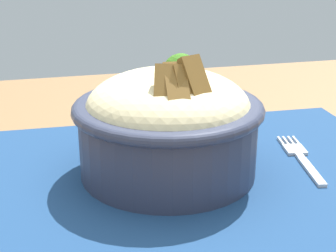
# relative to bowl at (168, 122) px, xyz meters

# --- Properties ---
(table) EXTENTS (1.28, 0.89, 0.75)m
(table) POSITION_rel_bowl_xyz_m (0.02, -0.03, -0.12)
(table) COLOR olive
(table) RESTS_ON ground_plane
(placemat) EXTENTS (0.44, 0.34, 0.00)m
(placemat) POSITION_rel_bowl_xyz_m (0.04, -0.01, -0.06)
(placemat) COLOR navy
(placemat) RESTS_ON table
(bowl) EXTENTS (0.22, 0.22, 0.13)m
(bowl) POSITION_rel_bowl_xyz_m (0.00, 0.00, 0.00)
(bowl) COLOR #2D3347
(bowl) RESTS_ON placemat
(fork) EXTENTS (0.04, 0.13, 0.00)m
(fork) POSITION_rel_bowl_xyz_m (0.15, -0.00, -0.05)
(fork) COLOR #BCBCBC
(fork) RESTS_ON placemat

